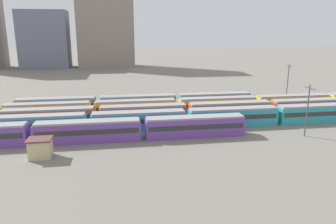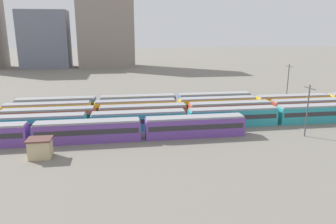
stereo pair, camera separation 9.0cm
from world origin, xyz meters
name	(u,v)px [view 1 (the left image)]	position (x,y,z in m)	size (l,w,h in m)	color
ground_plane	(54,126)	(0.00, 10.40, 0.00)	(600.00, 600.00, 0.00)	slate
train_track_0	(88,131)	(7.66, 0.00, 1.90)	(55.80, 3.06, 3.75)	#6B429E
train_track_1	(233,117)	(35.65, 5.20, 1.90)	(93.60, 3.06, 3.75)	teal
train_track_2	(230,110)	(36.91, 10.40, 1.90)	(93.60, 3.06, 3.75)	#BC4C38
train_track_3	(217,105)	(35.62, 15.60, 1.90)	(93.60, 3.06, 3.75)	yellow
train_track_4	(138,103)	(17.60, 20.80, 1.90)	(55.80, 3.06, 3.75)	#4C70BC
catenary_pole_0	(308,108)	(46.40, -3.11, 5.28)	(0.24, 3.20, 9.49)	#4C4C51
catenary_pole_1	(288,81)	(57.37, 23.68, 5.68)	(0.24, 3.20, 10.26)	#4C4C51
signal_hut	(40,148)	(1.11, -6.32, 1.55)	(3.60, 3.00, 3.04)	#C6B284
distant_building_1	(45,39)	(-23.59, 120.45, 14.39)	(23.96, 14.48, 28.78)	slate
distant_building_2	(105,19)	(7.48, 120.45, 24.55)	(28.65, 15.39, 49.11)	gray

